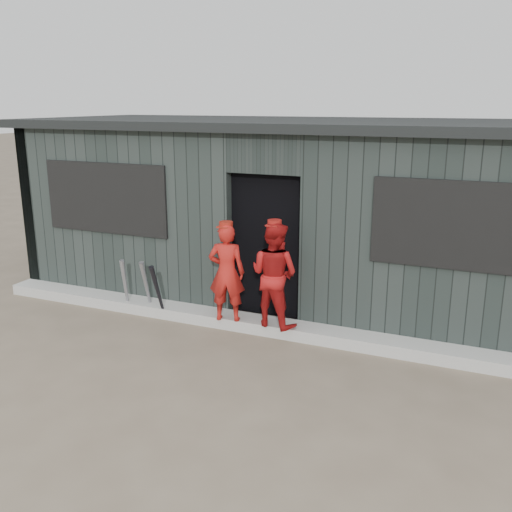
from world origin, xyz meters
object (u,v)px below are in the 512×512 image
at_px(bat_right, 158,293).
at_px(dugout, 300,210).
at_px(player_red_left, 227,273).
at_px(player_grey_back, 318,282).
at_px(bat_mid, 125,285).
at_px(bat_left, 147,287).
at_px(player_red_right, 274,274).

distance_m(bat_right, dugout, 2.50).
xyz_separation_m(player_red_left, player_grey_back, (1.00, 0.69, -0.21)).
bearing_deg(bat_mid, bat_left, 7.77).
bearing_deg(bat_right, bat_mid, 169.63).
xyz_separation_m(bat_right, player_grey_back, (1.98, 0.77, 0.17)).
bearing_deg(player_red_left, dugout, -115.40).
xyz_separation_m(bat_left, dugout, (1.61, 1.77, 0.89)).
relative_size(bat_right, player_grey_back, 0.73).
xyz_separation_m(bat_left, bat_mid, (-0.32, -0.04, -0.00)).
relative_size(bat_left, player_red_right, 0.62).
height_order(player_red_left, dugout, dugout).
height_order(bat_left, player_red_left, player_red_left).
height_order(bat_mid, player_grey_back, player_grey_back).
height_order(player_red_left, player_red_right, player_red_right).
height_order(player_red_right, player_grey_back, player_red_right).
bearing_deg(dugout, bat_right, -124.57).
bearing_deg(bat_right, player_red_right, 5.49).
bearing_deg(player_grey_back, bat_left, -5.57).
xyz_separation_m(bat_left, player_red_left, (1.27, -0.08, 0.38)).
bearing_deg(dugout, player_grey_back, -60.43).
bearing_deg(player_red_right, player_grey_back, -109.97).
relative_size(bat_left, bat_right, 0.97).
height_order(player_grey_back, dugout, dugout).
distance_m(bat_left, player_grey_back, 2.36).
bearing_deg(player_grey_back, bat_mid, -6.46).
xyz_separation_m(player_red_right, player_grey_back, (0.38, 0.62, -0.24)).
relative_size(player_red_left, player_red_right, 0.96).
distance_m(player_red_left, dugout, 1.95).
bearing_deg(bat_mid, player_red_left, -1.23).
distance_m(bat_right, player_red_left, 1.06).
bearing_deg(bat_right, player_red_left, 4.48).
height_order(bat_right, player_grey_back, player_grey_back).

